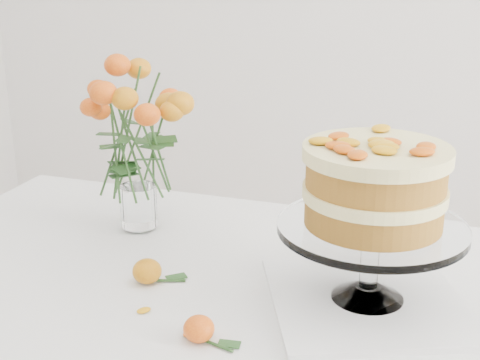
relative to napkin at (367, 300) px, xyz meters
name	(u,v)px	position (x,y,z in m)	size (l,w,h in m)	color
table	(231,335)	(-0.23, -0.05, -0.09)	(1.43, 0.93, 0.76)	tan
napkin	(367,300)	(0.00, 0.00, 0.00)	(0.32, 0.32, 0.01)	white
cake_stand	(374,194)	(0.00, 0.00, 0.19)	(0.32, 0.32, 0.28)	white
rose_vase	(134,126)	(-0.52, 0.17, 0.23)	(0.33, 0.33, 0.39)	white
loose_rose_near	(147,271)	(-0.39, -0.05, 0.02)	(0.09, 0.05, 0.05)	orange
loose_rose_far	(199,329)	(-0.23, -0.20, 0.02)	(0.09, 0.05, 0.04)	#D7430A
stray_petal_a	(144,311)	(-0.35, -0.15, 0.00)	(0.03, 0.02, 0.00)	orange
stray_petal_b	(189,333)	(-0.25, -0.19, 0.00)	(0.03, 0.02, 0.00)	orange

